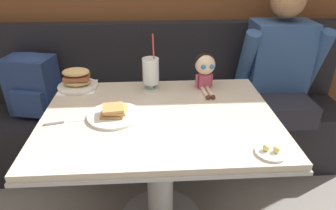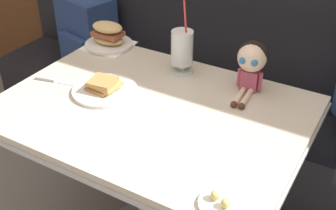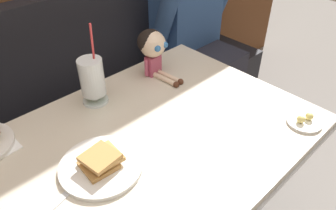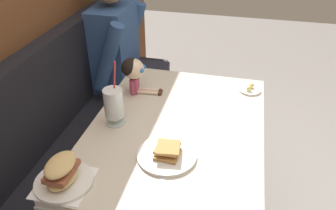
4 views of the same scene
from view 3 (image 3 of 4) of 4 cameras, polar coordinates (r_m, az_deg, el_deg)
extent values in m
cube|color=black|center=(1.81, -14.87, -8.00)|extent=(2.60, 0.48, 0.45)
cube|color=black|center=(1.67, -21.00, 7.93)|extent=(2.60, 0.10, 0.55)
cube|color=beige|center=(1.10, -2.69, -5.71)|extent=(1.10, 0.80, 0.03)
cube|color=#B7BABF|center=(1.11, -2.66, -6.58)|extent=(1.11, 0.81, 0.02)
cylinder|color=#A5A8AD|center=(1.37, -2.25, -16.80)|extent=(0.14, 0.14, 0.65)
cylinder|color=white|center=(1.00, -11.74, -10.50)|extent=(0.25, 0.25, 0.01)
cube|color=#B78447|center=(0.98, -12.14, -10.38)|extent=(0.10, 0.10, 0.01)
cube|color=tan|center=(0.98, -11.38, -9.03)|extent=(0.10, 0.10, 0.01)
cube|color=#B78447|center=(0.96, -11.97, -9.02)|extent=(0.11, 0.11, 0.01)
cylinder|color=silver|center=(1.26, -12.68, 0.80)|extent=(0.10, 0.10, 0.01)
cylinder|color=silver|center=(1.25, -12.80, 1.54)|extent=(0.03, 0.03, 0.03)
cylinder|color=silver|center=(1.20, -13.34, 4.85)|extent=(0.09, 0.09, 0.14)
cylinder|color=#ADE0A8|center=(1.20, -13.30, 4.56)|extent=(0.08, 0.08, 0.13)
cylinder|color=#DB383D|center=(1.16, -13.10, 9.10)|extent=(0.01, 0.04, 0.22)
cylinder|color=white|center=(1.22, 22.95, -2.79)|extent=(0.12, 0.12, 0.01)
sphere|color=#F4E07A|center=(1.20, 22.48, -2.33)|extent=(0.03, 0.03, 0.03)
sphere|color=#F4E07A|center=(1.22, 23.76, -1.84)|extent=(0.03, 0.03, 0.03)
cube|color=silver|center=(0.95, -18.33, -15.40)|extent=(0.14, 0.05, 0.00)
cube|color=#B74C6B|center=(1.38, -2.64, 7.11)|extent=(0.07, 0.05, 0.08)
sphere|color=beige|center=(1.33, -2.76, 10.75)|extent=(0.11, 0.11, 0.11)
ellipsoid|color=black|center=(1.34, -3.15, 11.20)|extent=(0.12, 0.11, 0.10)
sphere|color=#2D6BB2|center=(1.29, -1.86, 9.96)|extent=(0.03, 0.03, 0.03)
sphere|color=#2D6BB2|center=(1.32, -0.54, 10.62)|extent=(0.03, 0.03, 0.03)
cylinder|color=beige|center=(1.34, -0.52, 4.57)|extent=(0.03, 0.12, 0.02)
cylinder|color=beige|center=(1.36, 0.27, 5.04)|extent=(0.03, 0.12, 0.02)
sphere|color=#4C2819|center=(1.31, 1.45, 3.63)|extent=(0.03, 0.03, 0.03)
sphere|color=#4C2819|center=(1.33, 2.23, 4.13)|extent=(0.03, 0.03, 0.03)
cylinder|color=#B74C6B|center=(1.35, -3.85, 6.61)|extent=(0.02, 0.02, 0.07)
cylinder|color=#B74C6B|center=(1.40, -1.49, 7.90)|extent=(0.02, 0.02, 0.07)
cube|color=#2D4C7F|center=(1.96, 3.12, 15.10)|extent=(0.38, 0.24, 0.58)
cube|color=#23232D|center=(1.95, 6.78, 7.55)|extent=(0.34, 0.36, 0.14)
cylinder|color=#2D4C7F|center=(1.76, -0.95, 13.62)|extent=(0.09, 0.25, 0.48)
cylinder|color=#2D4C7F|center=(2.08, 8.77, 16.96)|extent=(0.09, 0.25, 0.48)
camera|label=1|loc=(0.78, 95.13, -5.82)|focal=32.04mm
camera|label=2|loc=(1.34, 75.64, 17.57)|focal=46.39mm
camera|label=4|loc=(0.82, -111.59, 1.83)|focal=35.54mm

